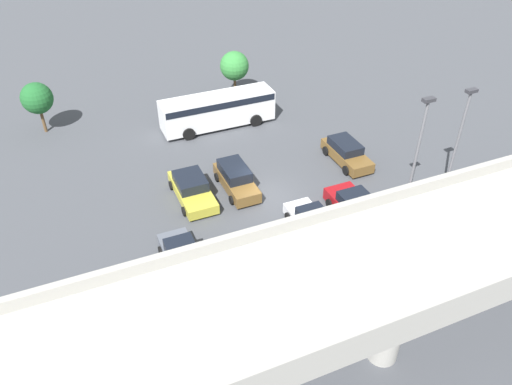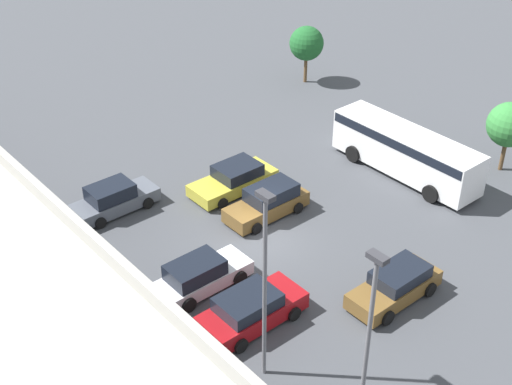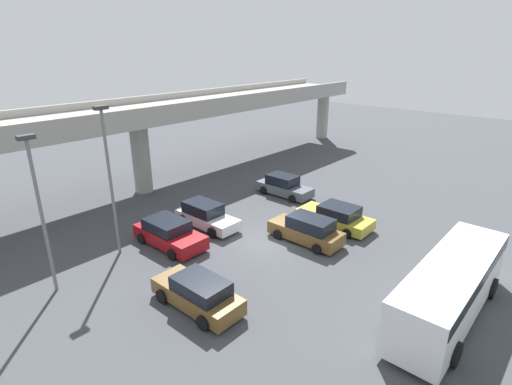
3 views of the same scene
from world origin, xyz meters
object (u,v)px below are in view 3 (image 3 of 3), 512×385
at_px(parked_car_4, 336,217).
at_px(shuttle_bus, 451,285).
at_px(parked_car_0, 198,293).
at_px(parked_car_1, 169,233).
at_px(parked_car_5, 284,186).
at_px(parked_car_3, 307,230).
at_px(lamp_post_mid_lot, 39,204).
at_px(parked_car_2, 206,216).
at_px(lamp_post_near_aisle, 109,172).

distance_m(parked_car_4, shuttle_bus, 9.74).
bearing_deg(parked_car_4, parked_car_0, 89.00).
distance_m(parked_car_1, parked_car_5, 11.12).
distance_m(parked_car_1, parked_car_3, 8.18).
height_order(parked_car_0, lamp_post_mid_lot, lamp_post_mid_lot).
height_order(parked_car_0, shuttle_bus, shuttle_bus).
bearing_deg(parked_car_0, parked_car_5, -67.18).
bearing_deg(parked_car_2, lamp_post_mid_lot, -90.28).
xyz_separation_m(parked_car_2, lamp_post_mid_lot, (-9.68, 0.05, 3.74)).
height_order(parked_car_1, parked_car_4, parked_car_1).
distance_m(parked_car_0, parked_car_2, 8.61).
distance_m(lamp_post_near_aisle, lamp_post_mid_lot, 4.19).
height_order(parked_car_1, lamp_post_mid_lot, lamp_post_mid_lot).
height_order(parked_car_3, parked_car_5, parked_car_3).
bearing_deg(parked_car_3, parked_car_4, -93.48).
xyz_separation_m(parked_car_4, shuttle_bus, (-4.83, -8.41, 0.90)).
bearing_deg(parked_car_2, lamp_post_near_aisle, -101.01).
bearing_deg(parked_car_1, parked_car_4, 55.24).
bearing_deg(parked_car_5, parked_car_3, -42.56).
relative_size(parked_car_5, lamp_post_mid_lot, 0.60).
distance_m(parked_car_0, parked_car_4, 11.56).
xyz_separation_m(parked_car_2, parked_car_4, (5.54, -6.36, -0.06)).
distance_m(parked_car_2, shuttle_bus, 14.81).
bearing_deg(parked_car_3, parked_car_5, -42.56).
relative_size(parked_car_0, parked_car_2, 1.00).
distance_m(parked_car_5, shuttle_bus, 16.21).
height_order(parked_car_0, parked_car_2, parked_car_2).
height_order(parked_car_5, lamp_post_mid_lot, lamp_post_mid_lot).
xyz_separation_m(shuttle_bus, lamp_post_near_aisle, (-6.35, 15.87, 3.26)).
xyz_separation_m(parked_car_0, shuttle_bus, (6.73, -8.61, 0.85)).
bearing_deg(parked_car_5, parked_car_1, -89.86).
bearing_deg(parked_car_0, lamp_post_near_aisle, -2.99).
relative_size(parked_car_5, lamp_post_near_aisle, 0.55).
bearing_deg(parked_car_1, parked_car_3, 44.22).
relative_size(shuttle_bus, lamp_post_mid_lot, 1.19).
bearing_deg(lamp_post_near_aisle, lamp_post_mid_lot, -165.44).
height_order(parked_car_2, lamp_post_mid_lot, lamp_post_mid_lot).
bearing_deg(parked_car_3, lamp_post_mid_lot, 63.00).
distance_m(shuttle_bus, lamp_post_mid_lot, 18.33).
distance_m(parked_car_3, lamp_post_near_aisle, 11.67).
height_order(parked_car_0, parked_car_4, parked_car_0).
bearing_deg(lamp_post_mid_lot, parked_car_3, -27.00).
relative_size(parked_car_4, lamp_post_mid_lot, 0.64).
bearing_deg(parked_car_2, parked_car_3, 22.31).
xyz_separation_m(parked_car_2, parked_car_5, (7.94, -0.28, -0.01)).
height_order(parked_car_1, parked_car_3, parked_car_3).
height_order(parked_car_4, parked_car_5, parked_car_5).
height_order(lamp_post_near_aisle, lamp_post_mid_lot, lamp_post_near_aisle).
height_order(parked_car_2, parked_car_4, parked_car_2).
xyz_separation_m(parked_car_1, parked_car_2, (3.17, 0.31, 0.00)).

